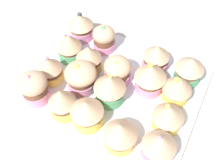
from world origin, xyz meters
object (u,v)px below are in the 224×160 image
at_px(cupcake_14, 120,134).
at_px(cupcake_6, 118,71).
at_px(cupcake_0, 189,69).
at_px(napkin, 4,65).
at_px(cupcake_13, 159,146).
at_px(cupcake_5, 150,78).
at_px(cupcake_1, 156,57).
at_px(cupcake_2, 104,39).
at_px(cupcake_9, 168,116).
at_px(cupcake_4, 177,88).
at_px(cupcake_8, 69,46).
at_px(cupcake_16, 62,102).
at_px(cupcake_17, 34,87).
at_px(baking_tray, 112,90).
at_px(cupcake_12, 50,69).
at_px(cupcake_3, 81,26).
at_px(cupcake_15, 87,112).
at_px(cupcake_11, 81,77).
at_px(cupcake_10, 110,88).
at_px(cupcake_7, 89,58).

bearing_deg(cupcake_14, cupcake_6, -62.67).
xyz_separation_m(cupcake_0, napkin, (0.40, 0.14, -0.05)).
bearing_deg(cupcake_13, cupcake_0, -88.60).
relative_size(cupcake_5, cupcake_6, 1.12).
xyz_separation_m(cupcake_1, cupcake_2, (0.13, -0.00, -0.00)).
relative_size(cupcake_14, napkin, 0.50).
bearing_deg(cupcake_9, cupcake_4, -85.71).
distance_m(cupcake_6, cupcake_8, 0.13).
bearing_deg(napkin, cupcake_16, 166.46).
height_order(cupcake_16, cupcake_17, same).
height_order(baking_tray, cupcake_14, cupcake_14).
xyz_separation_m(cupcake_17, napkin, (0.13, -0.04, -0.05)).
distance_m(cupcake_4, cupcake_14, 0.16).
xyz_separation_m(cupcake_5, cupcake_14, (0.00, 0.14, -0.00)).
xyz_separation_m(cupcake_1, cupcake_16, (0.12, 0.19, 0.00)).
relative_size(cupcake_12, cupcake_13, 0.96).
distance_m(cupcake_3, cupcake_9, 0.31).
xyz_separation_m(cupcake_0, cupcake_15, (0.14, 0.19, -0.00)).
relative_size(cupcake_0, cupcake_11, 0.95).
relative_size(cupcake_2, cupcake_4, 0.94).
bearing_deg(cupcake_5, cupcake_10, 44.25).
relative_size(cupcake_4, napkin, 0.53).
relative_size(cupcake_10, napkin, 0.55).
height_order(cupcake_6, cupcake_9, same).
distance_m(cupcake_4, cupcake_6, 0.13).
distance_m(cupcake_12, cupcake_16, 0.10).
relative_size(cupcake_2, cupcake_16, 0.90).
bearing_deg(cupcake_2, cupcake_8, 45.52).
height_order(cupcake_7, cupcake_15, cupcake_7).
distance_m(cupcake_9, cupcake_13, 0.07).
height_order(cupcake_1, cupcake_10, cupcake_10).
relative_size(cupcake_6, cupcake_12, 0.98).
xyz_separation_m(cupcake_9, cupcake_11, (0.20, -0.01, 0.00)).
bearing_deg(cupcake_1, cupcake_11, 45.72).
bearing_deg(cupcake_8, cupcake_2, -134.48).
relative_size(cupcake_1, cupcake_2, 0.98).
relative_size(cupcake_4, cupcake_14, 1.06).
bearing_deg(baking_tray, cupcake_8, -16.96).
height_order(baking_tray, cupcake_7, cupcake_7).
bearing_deg(cupcake_12, napkin, 6.15).
relative_size(cupcake_14, cupcake_15, 1.00).
relative_size(cupcake_6, cupcake_9, 0.99).
xyz_separation_m(cupcake_4, cupcake_6, (0.13, 0.01, -0.00)).
xyz_separation_m(cupcake_0, cupcake_3, (0.28, -0.01, -0.00)).
distance_m(cupcake_3, cupcake_14, 0.30).
relative_size(baking_tray, cupcake_6, 5.43).
distance_m(baking_tray, cupcake_3, 0.18).
relative_size(cupcake_5, cupcake_9, 1.11).
bearing_deg(cupcake_11, cupcake_7, -78.68).
height_order(cupcake_9, napkin, cupcake_9).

